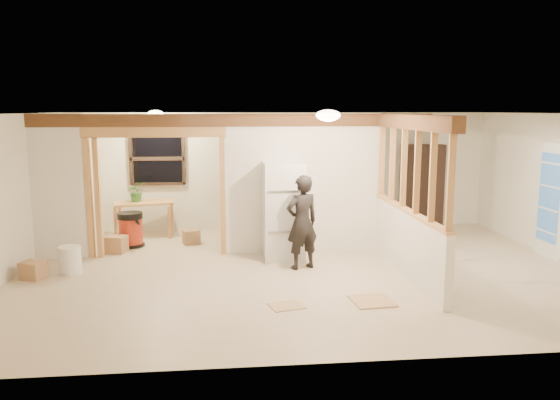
{
  "coord_description": "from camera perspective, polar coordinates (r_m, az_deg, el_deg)",
  "views": [
    {
      "loc": [
        -1.22,
        -8.4,
        2.56
      ],
      "look_at": [
        -0.31,
        0.4,
        1.09
      ],
      "focal_mm": 35.0,
      "sensor_mm": 36.0,
      "label": 1
    }
  ],
  "objects": [
    {
      "name": "french_door",
      "position": [
        10.57,
        26.44,
        -0.07
      ],
      "size": [
        0.12,
        0.86,
        2.0
      ],
      "primitive_type": "cube",
      "color": "white",
      "rests_on": "floor"
    },
    {
      "name": "floor_panel_near",
      "position": [
        7.59,
        9.61,
        -10.36
      ],
      "size": [
        0.59,
        0.59,
        0.02
      ],
      "primitive_type": "cube",
      "rotation": [
        0.0,
        0.0,
        0.1
      ],
      "color": "tan",
      "rests_on": "floor"
    },
    {
      "name": "partition_left_stub",
      "position": [
        10.09,
        -22.14,
        1.26
      ],
      "size": [
        0.9,
        0.12,
        2.5
      ],
      "primitive_type": "cube",
      "color": "silver",
      "rests_on": "floor"
    },
    {
      "name": "wall_front",
      "position": [
        5.45,
        7.25,
        -4.58
      ],
      "size": [
        9.0,
        0.01,
        2.5
      ],
      "primitive_type": "cube",
      "color": "white",
      "rests_on": "floor"
    },
    {
      "name": "box_util_b",
      "position": [
        10.35,
        -16.7,
        -4.44
      ],
      "size": [
        0.39,
        0.39,
        0.3
      ],
      "primitive_type": "cube",
      "rotation": [
        0.0,
        0.0,
        -0.24
      ],
      "color": "#A87B51",
      "rests_on": "floor"
    },
    {
      "name": "wall_back",
      "position": [
        11.78,
        0.07,
        3.04
      ],
      "size": [
        9.0,
        0.01,
        2.5
      ],
      "primitive_type": "cube",
      "color": "white",
      "rests_on": "floor"
    },
    {
      "name": "potted_plant",
      "position": [
        11.36,
        -14.75,
        0.84
      ],
      "size": [
        0.46,
        0.43,
        0.41
      ],
      "primitive_type": "imported",
      "rotation": [
        0.0,
        0.0,
        0.37
      ],
      "color": "#28682A",
      "rests_on": "work_table"
    },
    {
      "name": "doorway_frame",
      "position": [
        9.78,
        -12.77,
        0.59
      ],
      "size": [
        2.46,
        0.14,
        2.2
      ],
      "primitive_type": "cube",
      "color": "tan",
      "rests_on": "floor"
    },
    {
      "name": "window_back",
      "position": [
        11.69,
        -12.7,
        4.23
      ],
      "size": [
        1.12,
        0.1,
        1.1
      ],
      "primitive_type": "cube",
      "color": "black",
      "rests_on": "wall_back"
    },
    {
      "name": "wall_left",
      "position": [
        9.11,
        -26.93,
        0.12
      ],
      "size": [
        0.01,
        6.5,
        2.5
      ],
      "primitive_type": "cube",
      "color": "white",
      "rests_on": "floor"
    },
    {
      "name": "ceiling",
      "position": [
        8.49,
        2.39,
        9.0
      ],
      "size": [
        9.0,
        6.5,
        0.01
      ],
      "primitive_type": "cube",
      "color": "white"
    },
    {
      "name": "box_front",
      "position": [
        9.21,
        -24.41,
        -6.71
      ],
      "size": [
        0.41,
        0.38,
        0.27
      ],
      "primitive_type": "cube",
      "rotation": [
        0.0,
        0.0,
        -0.4
      ],
      "color": "#A87B51",
      "rests_on": "floor"
    },
    {
      "name": "stud_partition",
      "position": [
        8.53,
        13.46,
        3.1
      ],
      "size": [
        0.14,
        3.2,
        1.32
      ],
      "primitive_type": "cube",
      "color": "tan",
      "rests_on": "pony_wall"
    },
    {
      "name": "work_table",
      "position": [
        11.43,
        -13.98,
        -1.95
      ],
      "size": [
        1.24,
        0.8,
        0.72
      ],
      "primitive_type": "cube",
      "rotation": [
        0.0,
        0.0,
        0.21
      ],
      "color": "tan",
      "rests_on": "floor"
    },
    {
      "name": "header_beam_right",
      "position": [
        8.48,
        13.65,
        7.94
      ],
      "size": [
        0.18,
        3.3,
        0.22
      ],
      "primitive_type": "cube",
      "color": "brown",
      "rests_on": "ceiling"
    },
    {
      "name": "woman",
      "position": [
        8.81,
        2.32,
        -2.33
      ],
      "size": [
        0.66,
        0.55,
        1.54
      ],
      "primitive_type": "imported",
      "rotation": [
        0.0,
        0.0,
        3.52
      ],
      "color": "#2D2929",
      "rests_on": "floor"
    },
    {
      "name": "box_util_a",
      "position": [
        10.7,
        -9.25,
        -3.8
      ],
      "size": [
        0.37,
        0.34,
        0.27
      ],
      "primitive_type": "cube",
      "rotation": [
        0.0,
        0.0,
        0.26
      ],
      "color": "#A87B51",
      "rests_on": "floor"
    },
    {
      "name": "hanging_bulb",
      "position": [
        10.03,
        -10.44,
        7.09
      ],
      "size": [
        0.07,
        0.07,
        0.07
      ],
      "primitive_type": "ellipsoid",
      "color": "#FFD88C",
      "rests_on": "ceiling"
    },
    {
      "name": "partition_center",
      "position": [
        9.79,
        2.49,
        1.72
      ],
      "size": [
        2.8,
        0.12,
        2.5
      ],
      "primitive_type": "cube",
      "color": "silver",
      "rests_on": "floor"
    },
    {
      "name": "ceiling_dome_util",
      "position": [
        10.77,
        -12.88,
        8.76
      ],
      "size": [
        0.32,
        0.32,
        0.14
      ],
      "primitive_type": "ellipsoid",
      "color": "#FFEABF",
      "rests_on": "ceiling"
    },
    {
      "name": "floor_panel_far",
      "position": [
        7.32,
        0.69,
        -11.01
      ],
      "size": [
        0.5,
        0.44,
        0.01
      ],
      "primitive_type": "cube",
      "rotation": [
        0.0,
        0.0,
        0.25
      ],
      "color": "tan",
      "rests_on": "floor"
    },
    {
      "name": "bucket",
      "position": [
        9.28,
        -21.08,
        -5.86
      ],
      "size": [
        0.35,
        0.35,
        0.43
      ],
      "primitive_type": "cylinder",
      "rotation": [
        0.0,
        0.0,
        0.03
      ],
      "color": "white",
      "rests_on": "floor"
    },
    {
      "name": "shop_vac",
      "position": [
        10.68,
        -15.34,
        -2.97
      ],
      "size": [
        0.55,
        0.55,
        0.66
      ],
      "primitive_type": "cylinder",
      "rotation": [
        0.0,
        0.0,
        -0.09
      ],
      "color": "#A42A16",
      "rests_on": "floor"
    },
    {
      "name": "pony_wall",
      "position": [
        8.73,
        13.17,
        -4.49
      ],
      "size": [
        0.12,
        3.2,
        1.0
      ],
      "primitive_type": "cube",
      "color": "silver",
      "rests_on": "floor"
    },
    {
      "name": "floor",
      "position": [
        8.87,
        2.28,
        -7.41
      ],
      "size": [
        9.0,
        6.5,
        0.01
      ],
      "primitive_type": "cube",
      "color": "#CAB596",
      "rests_on": "ground"
    },
    {
      "name": "bookshelf",
      "position": [
        12.32,
        14.61,
        1.41
      ],
      "size": [
        0.91,
        0.3,
        1.82
      ],
      "primitive_type": "cube",
      "color": "black",
      "rests_on": "floor"
    },
    {
      "name": "ceiling_dome_main",
      "position": [
        8.04,
        5.05,
        8.81
      ],
      "size": [
        0.36,
        0.36,
        0.16
      ],
      "primitive_type": "ellipsoid",
      "color": "#FFEABF",
      "rests_on": "ceiling"
    },
    {
      "name": "refrigerator",
      "position": [
        9.42,
        0.38,
        -1.13
      ],
      "size": [
        0.69,
        0.67,
        1.67
      ],
      "primitive_type": "cube",
      "color": "silver",
      "rests_on": "floor"
    },
    {
      "name": "header_beam_back",
      "position": [
        9.6,
        -4.64,
        8.31
      ],
      "size": [
        7.0,
        0.18,
        0.22
      ],
      "primitive_type": "cube",
      "color": "brown",
      "rests_on": "ceiling"
    }
  ]
}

